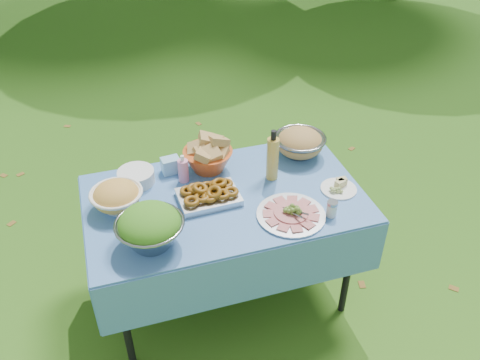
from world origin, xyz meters
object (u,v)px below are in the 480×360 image
at_px(pasta_bowl_steel, 300,142).
at_px(oil_bottle, 273,155).
at_px(salad_bowl, 150,227).
at_px(charcuterie_platter, 291,210).
at_px(plate_stack, 136,177).
at_px(bread_bowl, 208,155).
at_px(picnic_table, 226,249).

bearing_deg(pasta_bowl_steel, oil_bottle, -143.35).
distance_m(salad_bowl, charcuterie_platter, 0.71).
relative_size(plate_stack, bread_bowl, 0.72).
height_order(pasta_bowl_steel, oil_bottle, oil_bottle).
bearing_deg(salad_bowl, bread_bowl, 51.65).
height_order(charcuterie_platter, oil_bottle, oil_bottle).
bearing_deg(plate_stack, pasta_bowl_steel, -0.25).
height_order(picnic_table, bread_bowl, bread_bowl).
bearing_deg(bread_bowl, salad_bowl, -128.35).
xyz_separation_m(salad_bowl, oil_bottle, (0.73, 0.33, 0.05)).
bearing_deg(oil_bottle, pasta_bowl_steel, 36.65).
bearing_deg(pasta_bowl_steel, plate_stack, 179.75).
distance_m(plate_stack, oil_bottle, 0.76).
height_order(pasta_bowl_steel, charcuterie_platter, pasta_bowl_steel).
relative_size(picnic_table, oil_bottle, 4.83).
relative_size(salad_bowl, oil_bottle, 1.06).
bearing_deg(oil_bottle, charcuterie_platter, -93.55).
bearing_deg(salad_bowl, picnic_table, 29.18).
height_order(bread_bowl, oil_bottle, oil_bottle).
relative_size(pasta_bowl_steel, oil_bottle, 0.99).
bearing_deg(plate_stack, oil_bottle, -14.05).
bearing_deg(salad_bowl, pasta_bowl_steel, 27.80).
bearing_deg(bread_bowl, plate_stack, -179.20).
distance_m(charcuterie_platter, oil_bottle, 0.36).
relative_size(pasta_bowl_steel, charcuterie_platter, 0.86).
height_order(bread_bowl, charcuterie_platter, bread_bowl).
bearing_deg(charcuterie_platter, pasta_bowl_steel, 63.29).
relative_size(salad_bowl, bread_bowl, 1.14).
relative_size(charcuterie_platter, oil_bottle, 1.16).
bearing_deg(picnic_table, salad_bowl, -150.82).
height_order(picnic_table, pasta_bowl_steel, pasta_bowl_steel).
bearing_deg(salad_bowl, plate_stack, 89.86).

